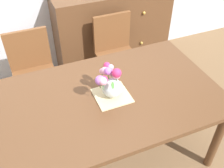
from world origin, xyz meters
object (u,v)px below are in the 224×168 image
Objects in this scene: dresser at (112,30)px; flower_vase at (110,83)px; chair_right at (116,50)px; chair_left at (33,69)px; dining_table at (107,103)px.

dresser reaches higher than flower_vase.
chair_left is at bearing 0.00° from chair_right.
dresser is 5.48× the size of flower_vase.
flower_vase is (-0.42, -0.88, 0.35)m from chair_right.
dining_table is 1.47m from dresser.
chair_left is 3.50× the size of flower_vase.
flower_vase is at bearing -9.88° from dining_table.
flower_vase is (-0.57, -1.34, 0.37)m from dresser.
chair_right is 0.48m from dresser.
dining_table is 1.26× the size of dresser.
dining_table is at bearing 62.72° from chair_right.
chair_left is 1.06m from flower_vase.
dining_table is 0.21m from flower_vase.
chair_left is 0.90m from chair_right.
dresser reaches higher than chair_left.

